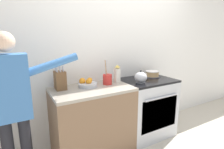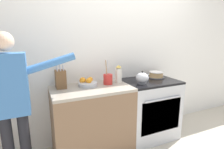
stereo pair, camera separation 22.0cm
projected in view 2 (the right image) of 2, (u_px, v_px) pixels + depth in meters
wall_back at (125, 52)px, 2.69m from camera, size 8.00×0.04×2.60m
counter_cabinet at (92, 120)px, 2.32m from camera, size 1.01×0.61×0.90m
stove_range at (149, 109)px, 2.68m from camera, size 0.80×0.64×0.90m
layer_cake at (156, 75)px, 2.74m from camera, size 0.27×0.27×0.09m
tea_kettle at (142, 78)px, 2.41m from camera, size 0.22×0.18×0.17m
knife_block at (61, 79)px, 2.19m from camera, size 0.12×0.16×0.32m
utensil_crock at (108, 79)px, 2.36m from camera, size 0.12×0.12×0.33m
fruit_bowl at (87, 83)px, 2.29m from camera, size 0.24×0.24×0.11m
milk_carton at (118, 74)px, 2.45m from camera, size 0.07×0.07×0.25m
person_baker at (12, 97)px, 1.75m from camera, size 0.91×0.20×1.58m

